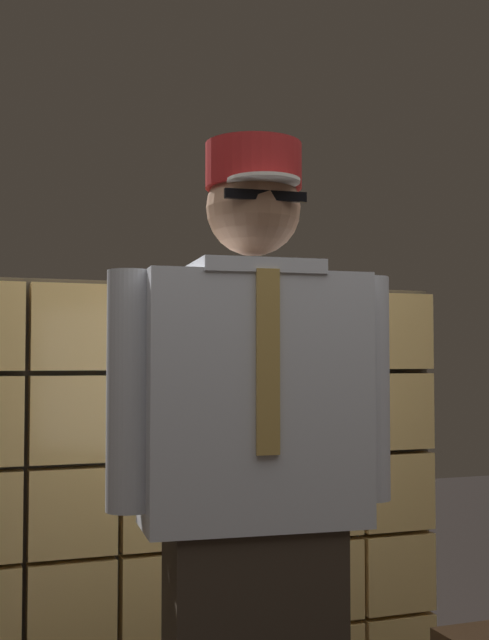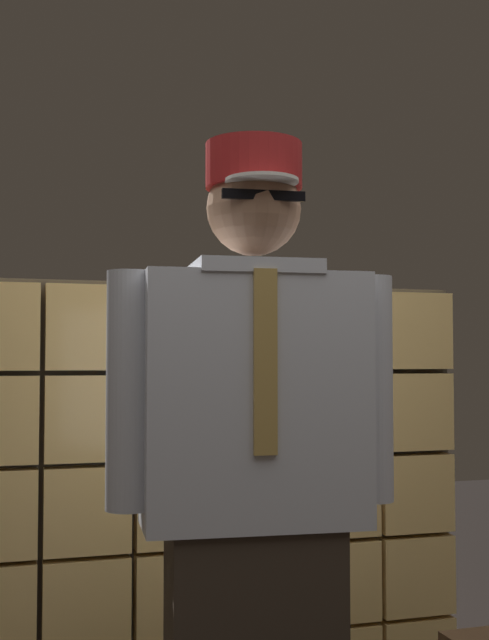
% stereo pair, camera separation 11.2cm
% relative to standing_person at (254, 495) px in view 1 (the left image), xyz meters
% --- Properties ---
extents(glass_block_wall, '(1.90, 0.10, 1.59)m').
position_rel_standing_person_xyz_m(glass_block_wall, '(0.15, 0.92, -0.18)').
color(glass_block_wall, '#F2C672').
rests_on(glass_block_wall, ground).
extents(standing_person, '(0.73, 0.33, 1.83)m').
position_rel_standing_person_xyz_m(standing_person, '(0.00, 0.00, 0.00)').
color(standing_person, '#382D23').
rests_on(standing_person, ground).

